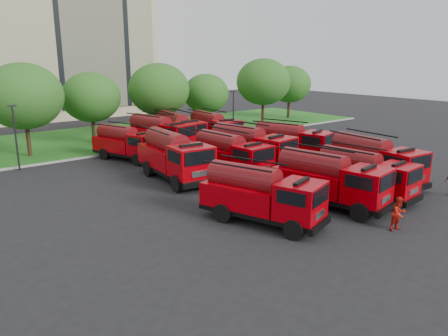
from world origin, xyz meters
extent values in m
plane|color=black|center=(0.00, 0.00, 0.00)|extent=(140.00, 140.00, 0.00)
cube|color=#175516|center=(0.00, 26.00, 0.06)|extent=(70.00, 16.00, 0.12)
cube|color=gray|center=(0.00, 17.90, 0.07)|extent=(70.00, 0.30, 0.14)
cube|color=#BDB28C|center=(2.00, 48.00, 12.50)|extent=(30.00, 14.00, 25.00)
cube|color=black|center=(2.00, 40.90, 12.50)|extent=(28.00, 0.15, 22.00)
cylinder|color=#382314|center=(-8.00, 21.50, 1.40)|extent=(0.36, 0.36, 2.80)
ellipsoid|color=#184C15|center=(-8.00, 21.50, 5.36)|extent=(6.72, 6.72, 5.71)
cylinder|color=#382314|center=(-1.00, 24.00, 1.22)|extent=(0.36, 0.36, 2.45)
ellipsoid|color=#184C15|center=(-1.00, 24.00, 4.69)|extent=(5.88, 5.88, 5.00)
cylinder|color=#382314|center=(6.00, 22.50, 1.36)|extent=(0.36, 0.36, 2.73)
ellipsoid|color=#184C15|center=(6.00, 22.50, 5.23)|extent=(6.55, 6.55, 5.57)
cylinder|color=#382314|center=(13.00, 23.50, 1.14)|extent=(0.36, 0.36, 2.27)
ellipsoid|color=#184C15|center=(13.00, 23.50, 4.36)|extent=(5.46, 5.46, 4.64)
cylinder|color=#382314|center=(21.00, 22.00, 1.43)|extent=(0.36, 0.36, 2.87)
ellipsoid|color=#184C15|center=(21.00, 22.00, 5.49)|extent=(6.89, 6.89, 5.85)
cylinder|color=#382314|center=(28.00, 24.00, 1.26)|extent=(0.36, 0.36, 2.52)
ellipsoid|color=#184C15|center=(28.00, 24.00, 4.82)|extent=(6.05, 6.05, 5.14)
cylinder|color=black|center=(-10.00, 17.20, 2.50)|extent=(0.14, 0.14, 5.00)
cube|color=black|center=(-10.00, 17.20, 5.05)|extent=(0.60, 0.25, 0.12)
cylinder|color=black|center=(12.00, 17.20, 2.50)|extent=(0.14, 0.14, 5.00)
cube|color=black|center=(12.00, 17.20, 5.05)|extent=(0.60, 0.25, 0.12)
cube|color=black|center=(-2.87, -2.82, 0.62)|extent=(4.08, 7.01, 0.29)
cube|color=black|center=(-1.86, -6.04, 0.57)|extent=(2.34, 0.94, 0.33)
cube|color=#930007|center=(-2.19, -5.00, 1.69)|extent=(2.85, 2.69, 1.85)
cube|color=black|center=(-1.87, -6.01, 2.12)|extent=(1.92, 0.64, 0.81)
cube|color=#930007|center=(-3.18, -1.82, 1.38)|extent=(3.53, 4.87, 1.24)
cylinder|color=#580C0F|center=(-3.18, -1.82, 2.39)|extent=(2.56, 4.24, 1.43)
cylinder|color=black|center=(-3.17, -5.51, 0.52)|extent=(0.63, 1.10, 1.05)
cylinder|color=black|center=(-1.09, -4.85, 0.52)|extent=(0.63, 1.10, 1.05)
cylinder|color=black|center=(-4.43, -1.51, 0.52)|extent=(0.63, 1.10, 1.05)
cylinder|color=black|center=(-2.34, -0.86, 0.52)|extent=(0.63, 1.10, 1.05)
cube|color=black|center=(2.12, -3.41, 0.64)|extent=(3.37, 7.17, 0.30)
cube|color=black|center=(2.69, -6.85, 0.59)|extent=(2.47, 0.65, 0.34)
cube|color=#930007|center=(2.51, -5.74, 1.75)|extent=(2.74, 2.54, 1.92)
cube|color=black|center=(2.69, -6.83, 2.19)|extent=(2.05, 0.39, 0.84)
cube|color=#930007|center=(1.94, -2.34, 1.43)|extent=(3.13, 4.87, 1.28)
cylinder|color=#580C0F|center=(1.94, -2.34, 2.47)|extent=(2.14, 4.32, 1.48)
cylinder|color=black|center=(1.42, -6.12, 0.54)|extent=(0.52, 1.13, 1.08)
cylinder|color=black|center=(3.66, -5.75, 0.54)|extent=(0.52, 1.13, 1.08)
cylinder|color=black|center=(0.71, -1.85, 0.54)|extent=(0.52, 1.13, 1.08)
cylinder|color=black|center=(2.94, -1.47, 0.54)|extent=(0.52, 1.13, 1.08)
cube|color=black|center=(5.20, -3.69, 0.60)|extent=(2.63, 6.57, 0.28)
cube|color=black|center=(5.46, -6.94, 0.55)|extent=(2.30, 0.42, 0.32)
cube|color=#930007|center=(5.38, -5.89, 1.63)|extent=(2.41, 2.20, 1.79)
cube|color=black|center=(5.46, -6.91, 2.04)|extent=(1.92, 0.20, 0.78)
cube|color=#930007|center=(5.11, -2.69, 1.33)|extent=(2.59, 4.39, 1.19)
cylinder|color=#580C0F|center=(5.11, -2.69, 2.31)|extent=(1.69, 3.95, 1.38)
cylinder|color=black|center=(4.34, -6.16, 0.50)|extent=(0.40, 1.03, 1.01)
cylinder|color=black|center=(6.44, -5.98, 0.50)|extent=(0.40, 1.03, 1.01)
cylinder|color=black|center=(4.01, -2.13, 0.50)|extent=(0.40, 1.03, 1.01)
cylinder|color=black|center=(6.11, -1.96, 0.50)|extent=(0.40, 1.03, 1.01)
cube|color=black|center=(8.32, -2.37, 0.66)|extent=(2.99, 7.27, 0.30)
cube|color=black|center=(7.98, -5.94, 0.61)|extent=(2.54, 0.49, 0.35)
cube|color=#930007|center=(8.09, -4.78, 1.79)|extent=(2.68, 2.45, 1.97)
cube|color=black|center=(7.98, -5.91, 2.25)|extent=(2.12, 0.25, 0.86)
cube|color=#930007|center=(8.42, -1.26, 1.47)|extent=(2.91, 4.86, 1.31)
cylinder|color=#580C0F|center=(8.42, -1.26, 2.54)|extent=(1.91, 4.37, 1.52)
cylinder|color=black|center=(6.91, -4.87, 0.56)|extent=(0.46, 1.14, 1.11)
cylinder|color=black|center=(9.22, -5.10, 0.56)|extent=(0.46, 1.14, 1.11)
cylinder|color=black|center=(7.33, -0.45, 0.56)|extent=(0.46, 1.14, 1.11)
cylinder|color=black|center=(9.65, -0.67, 0.56)|extent=(0.46, 1.14, 1.11)
cube|color=black|center=(-1.93, 7.20, 0.69)|extent=(3.19, 7.67, 0.32)
cube|color=black|center=(-2.31, 3.43, 0.64)|extent=(2.68, 0.53, 0.37)
cube|color=#930007|center=(-2.19, 4.65, 1.89)|extent=(2.83, 2.59, 2.08)
cube|color=black|center=(-2.31, 3.46, 2.37)|extent=(2.23, 0.28, 0.91)
cube|color=#930007|center=(-1.81, 8.36, 1.54)|extent=(3.09, 5.14, 1.38)
cylinder|color=#580C0F|center=(-1.81, 8.36, 2.68)|extent=(2.04, 4.61, 1.60)
cylinder|color=black|center=(-3.43, 4.56, 0.59)|extent=(0.49, 1.20, 1.17)
cylinder|color=black|center=(-0.99, 4.32, 0.59)|extent=(0.49, 1.20, 1.17)
cylinder|color=black|center=(-2.96, 9.23, 0.59)|extent=(0.49, 1.20, 1.17)
cylinder|color=black|center=(-0.52, 8.98, 0.59)|extent=(0.49, 1.20, 1.17)
cube|color=black|center=(1.85, 5.49, 0.63)|extent=(2.65, 6.96, 0.29)
cube|color=black|center=(2.06, 2.02, 0.59)|extent=(2.45, 0.39, 0.34)
cube|color=#930007|center=(1.99, 3.15, 1.73)|extent=(2.52, 2.29, 1.90)
cube|color=black|center=(2.06, 2.05, 2.17)|extent=(2.05, 0.17, 0.83)
cube|color=#930007|center=(1.79, 6.56, 1.42)|extent=(2.65, 4.63, 1.27)
cylinder|color=#580C0F|center=(1.79, 6.56, 2.45)|extent=(1.70, 4.18, 1.46)
cylinder|color=black|center=(0.88, 2.88, 0.54)|extent=(0.40, 1.09, 1.07)
cylinder|color=black|center=(3.12, 3.02, 0.54)|extent=(0.40, 1.09, 1.07)
cylinder|color=black|center=(0.63, 7.17, 0.54)|extent=(0.40, 1.09, 1.07)
cylinder|color=black|center=(2.87, 7.31, 0.54)|extent=(0.40, 1.09, 1.07)
cube|color=black|center=(4.27, 6.01, 0.68)|extent=(3.56, 7.65, 0.32)
cube|color=black|center=(4.86, 2.33, 0.63)|extent=(2.64, 0.68, 0.37)
cube|color=#930007|center=(4.67, 3.53, 1.87)|extent=(2.91, 2.69, 2.05)
cube|color=black|center=(4.86, 2.36, 2.34)|extent=(2.19, 0.41, 0.89)
cube|color=#930007|center=(4.08, 7.16, 1.52)|extent=(3.32, 5.18, 1.37)
cylinder|color=#580C0F|center=(4.08, 7.16, 2.64)|extent=(2.26, 4.61, 1.58)
cylinder|color=black|center=(3.51, 3.12, 0.58)|extent=(0.55, 1.20, 1.16)
cylinder|color=black|center=(5.90, 3.51, 0.58)|extent=(0.55, 1.20, 1.16)
cylinder|color=black|center=(2.77, 7.69, 0.58)|extent=(0.55, 1.20, 1.16)
cylinder|color=black|center=(5.16, 8.08, 0.58)|extent=(0.55, 1.20, 1.16)
cube|color=black|center=(9.02, 6.05, 0.63)|extent=(4.13, 7.19, 0.29)
cube|color=black|center=(10.03, 2.74, 0.59)|extent=(2.40, 0.94, 0.34)
cube|color=#930007|center=(9.71, 3.81, 1.73)|extent=(2.91, 2.75, 1.90)
cube|color=black|center=(10.02, 2.76, 2.17)|extent=(1.97, 0.64, 0.83)
cube|color=#930007|center=(8.71, 7.08, 1.41)|extent=(3.59, 4.99, 1.27)
cylinder|color=#580C0F|center=(8.71, 7.08, 2.45)|extent=(2.59, 4.35, 1.46)
cylinder|color=black|center=(8.69, 3.30, 0.54)|extent=(0.64, 1.13, 1.07)
cylinder|color=black|center=(10.84, 3.95, 0.54)|extent=(0.64, 1.13, 1.07)
cylinder|color=black|center=(7.44, 7.40, 0.54)|extent=(0.64, 1.13, 1.07)
cylinder|color=black|center=(9.59, 8.06, 0.54)|extent=(0.64, 1.13, 1.07)
cube|color=black|center=(-1.78, 15.21, 0.58)|extent=(3.84, 6.59, 0.27)
cube|color=black|center=(-0.83, 12.18, 0.54)|extent=(2.20, 0.88, 0.31)
cube|color=#930007|center=(-1.14, 13.16, 1.59)|extent=(2.68, 2.53, 1.74)
cube|color=black|center=(-0.83, 12.21, 1.99)|extent=(1.80, 0.61, 0.76)
cube|color=#930007|center=(-2.08, 16.15, 1.30)|extent=(3.32, 4.58, 1.16)
cylinder|color=#580C0F|center=(-2.08, 16.15, 2.25)|extent=(2.41, 3.98, 1.34)
cylinder|color=black|center=(-2.06, 12.68, 0.49)|extent=(0.59, 1.03, 0.98)
cylinder|color=black|center=(-0.10, 13.30, 0.49)|extent=(0.59, 1.03, 0.98)
cylinder|color=black|center=(-3.24, 16.44, 0.49)|extent=(0.59, 1.03, 0.98)
cylinder|color=black|center=(-1.28, 17.05, 0.49)|extent=(0.59, 1.03, 0.98)
cube|color=black|center=(2.11, 16.14, 0.67)|extent=(3.77, 7.54, 0.31)
cube|color=black|center=(2.85, 12.56, 0.62)|extent=(2.58, 0.77, 0.36)
cube|color=#930007|center=(2.61, 13.72, 1.83)|extent=(2.93, 2.73, 2.01)
cube|color=black|center=(2.84, 12.59, 2.29)|extent=(2.13, 0.49, 0.88)
cube|color=#930007|center=(1.89, 17.25, 1.49)|extent=(3.43, 5.15, 1.34)
cylinder|color=#580C0F|center=(1.89, 17.25, 2.59)|extent=(2.39, 4.55, 1.55)
cylinder|color=black|center=(1.49, 13.28, 0.57)|extent=(0.58, 1.18, 1.13)
cylinder|color=black|center=(3.81, 13.75, 0.57)|extent=(0.58, 1.18, 1.13)
cylinder|color=black|center=(0.58, 17.72, 0.57)|extent=(0.58, 1.18, 1.13)
cylinder|color=black|center=(2.90, 18.20, 0.57)|extent=(0.58, 1.18, 1.13)
cube|color=black|center=(4.52, 16.64, 0.67)|extent=(3.11, 7.43, 0.31)
cube|color=black|center=(4.14, 12.99, 0.62)|extent=(2.59, 0.52, 0.36)
cube|color=#930007|center=(4.26, 14.17, 1.83)|extent=(2.75, 2.52, 2.01)
cube|color=black|center=(4.14, 13.02, 2.30)|extent=(2.16, 0.28, 0.88)
cube|color=#930007|center=(4.63, 17.77, 1.50)|extent=(3.01, 4.99, 1.34)
cylinder|color=#580C0F|center=(4.63, 17.77, 2.59)|extent=(1.99, 4.47, 1.55)
cylinder|color=black|center=(3.06, 14.09, 0.57)|extent=(0.48, 1.17, 1.14)
cylinder|color=black|center=(5.42, 13.84, 0.57)|extent=(0.48, 1.17, 1.14)
cylinder|color=black|center=(3.53, 18.61, 0.57)|extent=(0.48, 1.17, 1.14)
cylinder|color=black|center=(5.89, 18.36, 0.57)|extent=(0.48, 1.17, 1.14)
cube|color=black|center=(8.06, 15.66, 0.65)|extent=(2.70, 7.08, 0.30)
cube|color=black|center=(7.85, 12.14, 0.60)|extent=(2.49, 0.40, 0.35)
cube|color=#930007|center=(7.91, 13.28, 1.76)|extent=(2.56, 2.33, 1.94)
cube|color=black|center=(7.85, 12.17, 2.21)|extent=(2.09, 0.17, 0.84)
cube|color=#930007|center=(8.12, 16.75, 1.44)|extent=(2.70, 4.71, 1.29)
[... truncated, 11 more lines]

